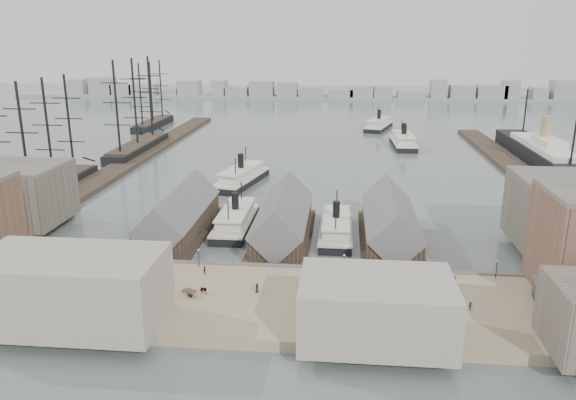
# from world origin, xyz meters

# --- Properties ---
(ground) EXTENTS (900.00, 900.00, 0.00)m
(ground) POSITION_xyz_m (0.00, 0.00, 0.00)
(ground) COLOR #4F5B5A
(ground) RESTS_ON ground
(quay) EXTENTS (180.00, 30.00, 2.00)m
(quay) POSITION_xyz_m (0.00, -20.00, 1.00)
(quay) COLOR gray
(quay) RESTS_ON ground
(seawall) EXTENTS (180.00, 1.20, 2.30)m
(seawall) POSITION_xyz_m (0.00, -5.20, 1.15)
(seawall) COLOR #59544C
(seawall) RESTS_ON ground
(west_wharf) EXTENTS (10.00, 220.00, 1.60)m
(west_wharf) POSITION_xyz_m (-68.00, 100.00, 0.80)
(west_wharf) COLOR #2D231C
(west_wharf) RESTS_ON ground
(east_wharf) EXTENTS (10.00, 180.00, 1.60)m
(east_wharf) POSITION_xyz_m (78.00, 90.00, 0.80)
(east_wharf) COLOR #2D231C
(east_wharf) RESTS_ON ground
(ferry_shed_west) EXTENTS (14.00, 42.00, 12.60)m
(ferry_shed_west) POSITION_xyz_m (-26.00, 16.88, 4.64)
(ferry_shed_west) COLOR #2D231C
(ferry_shed_west) RESTS_ON ground
(ferry_shed_center) EXTENTS (14.00, 42.00, 12.60)m
(ferry_shed_center) POSITION_xyz_m (0.00, 16.88, 4.64)
(ferry_shed_center) COLOR #2D231C
(ferry_shed_center) RESTS_ON ground
(ferry_shed_east) EXTENTS (14.00, 42.00, 12.60)m
(ferry_shed_east) POSITION_xyz_m (26.00, 16.88, 4.64)
(ferry_shed_east) COLOR #2D231C
(ferry_shed_east) RESTS_ON ground
(warehouse_west_back) EXTENTS (26.00, 20.00, 14.00)m
(warehouse_west_back) POSITION_xyz_m (-70.00, 18.00, 9.00)
(warehouse_west_back) COLOR #60564C
(warehouse_west_back) RESTS_ON west_land
(street_bldg_center) EXTENTS (24.00, 16.00, 10.00)m
(street_bldg_center) POSITION_xyz_m (20.00, -32.00, 7.00)
(street_bldg_center) COLOR gray
(street_bldg_center) RESTS_ON quay
(street_bldg_west) EXTENTS (30.00, 16.00, 12.00)m
(street_bldg_west) POSITION_xyz_m (-30.00, -32.00, 8.00)
(street_bldg_west) COLOR gray
(street_bldg_west) RESTS_ON quay
(lamp_post_far_w) EXTENTS (0.44, 0.44, 3.92)m
(lamp_post_far_w) POSITION_xyz_m (-45.00, -7.00, 4.71)
(lamp_post_far_w) COLOR black
(lamp_post_far_w) RESTS_ON quay
(lamp_post_near_w) EXTENTS (0.44, 0.44, 3.92)m
(lamp_post_near_w) POSITION_xyz_m (-15.00, -7.00, 4.71)
(lamp_post_near_w) COLOR black
(lamp_post_near_w) RESTS_ON quay
(lamp_post_near_e) EXTENTS (0.44, 0.44, 3.92)m
(lamp_post_near_e) POSITION_xyz_m (15.00, -7.00, 4.71)
(lamp_post_near_e) COLOR black
(lamp_post_near_e) RESTS_ON quay
(lamp_post_far_e) EXTENTS (0.44, 0.44, 3.92)m
(lamp_post_far_e) POSITION_xyz_m (45.00, -7.00, 4.71)
(lamp_post_far_e) COLOR black
(lamp_post_far_e) RESTS_ON quay
(far_shore) EXTENTS (500.00, 40.00, 15.72)m
(far_shore) POSITION_xyz_m (-2.07, 334.14, 3.91)
(far_shore) COLOR gray
(far_shore) RESTS_ON ground
(ferry_docked_west) EXTENTS (8.46, 28.21, 10.07)m
(ferry_docked_west) POSITION_xyz_m (-13.00, 23.30, 2.36)
(ferry_docked_west) COLOR black
(ferry_docked_west) RESTS_ON ground
(ferry_docked_east) EXTENTS (8.03, 26.76, 9.56)m
(ferry_docked_east) POSITION_xyz_m (13.00, 19.77, 2.24)
(ferry_docked_east) COLOR black
(ferry_docked_east) RESTS_ON ground
(ferry_open_near) EXTENTS (15.78, 32.05, 10.99)m
(ferry_open_near) POSITION_xyz_m (-19.49, 67.61, 2.58)
(ferry_open_near) COLOR black
(ferry_open_near) RESTS_ON ground
(ferry_open_mid) EXTENTS (10.27, 31.45, 11.14)m
(ferry_open_mid) POSITION_xyz_m (41.25, 139.42, 2.61)
(ferry_open_mid) COLOR black
(ferry_open_mid) RESTS_ON ground
(ferry_open_far) EXTENTS (17.42, 31.93, 10.92)m
(ferry_open_far) POSITION_xyz_m (33.03, 186.73, 2.56)
(ferry_open_far) COLOR black
(ferry_open_far) RESTS_ON ground
(sailing_ship_near) EXTENTS (8.75, 60.27, 35.97)m
(sailing_ship_near) POSITION_xyz_m (-77.41, 45.59, 2.64)
(sailing_ship_near) COLOR black
(sailing_ship_near) RESTS_ON ground
(sailing_ship_mid) EXTENTS (9.55, 55.20, 39.28)m
(sailing_ship_mid) POSITION_xyz_m (-72.38, 114.87, 2.81)
(sailing_ship_mid) COLOR black
(sailing_ship_mid) RESTS_ON ground
(sailing_ship_far) EXTENTS (8.45, 46.97, 34.76)m
(sailing_ship_far) POSITION_xyz_m (-88.21, 181.82, 2.51)
(sailing_ship_far) COLOR black
(sailing_ship_far) RESTS_ON ground
(ocean_steamer) EXTENTS (12.63, 92.27, 18.45)m
(ocean_steamer) POSITION_xyz_m (92.00, 110.10, 3.97)
(ocean_steamer) COLOR black
(ocean_steamer) RESTS_ON ground
(tram) EXTENTS (4.40, 10.67, 3.69)m
(tram) POSITION_xyz_m (50.36, -18.12, 3.89)
(tram) COLOR black
(tram) RESTS_ON quay
(horse_cart_left) EXTENTS (4.51, 3.78, 1.50)m
(horse_cart_left) POSITION_xyz_m (-40.84, -11.74, 2.78)
(horse_cart_left) COLOR black
(horse_cart_left) RESTS_ON quay
(horse_cart_center) EXTENTS (4.78, 3.20, 1.48)m
(horse_cart_center) POSITION_xyz_m (-11.87, -19.88, 2.78)
(horse_cart_center) COLOR black
(horse_cart_center) RESTS_ON quay
(horse_cart_right) EXTENTS (4.72, 2.16, 1.53)m
(horse_cart_right) POSITION_xyz_m (18.46, -24.72, 2.79)
(horse_cart_right) COLOR black
(horse_cart_right) RESTS_ON quay
(pedestrian_0) EXTENTS (0.77, 0.71, 1.71)m
(pedestrian_0) POSITION_xyz_m (-54.10, -14.05, 2.86)
(pedestrian_0) COLOR black
(pedestrian_0) RESTS_ON quay
(pedestrian_1) EXTENTS (0.81, 0.94, 1.69)m
(pedestrian_1) POSITION_xyz_m (-37.63, -16.74, 2.84)
(pedestrian_1) COLOR black
(pedestrian_1) RESTS_ON quay
(pedestrian_2) EXTENTS (0.89, 1.22, 1.70)m
(pedestrian_2) POSITION_xyz_m (-28.64, -11.53, 2.85)
(pedestrian_2) COLOR black
(pedestrian_2) RESTS_ON quay
(pedestrian_3) EXTENTS (0.46, 1.04, 1.76)m
(pedestrian_3) POSITION_xyz_m (-19.18, -25.42, 2.88)
(pedestrian_3) COLOR black
(pedestrian_3) RESTS_ON quay
(pedestrian_4) EXTENTS (0.95, 1.05, 1.80)m
(pedestrian_4) POSITION_xyz_m (-1.16, -17.84, 2.90)
(pedestrian_4) COLOR black
(pedestrian_4) RESTS_ON quay
(pedestrian_5) EXTENTS (0.53, 0.67, 1.69)m
(pedestrian_5) POSITION_xyz_m (12.86, -19.12, 2.85)
(pedestrian_5) COLOR black
(pedestrian_5) RESTS_ON quay
(pedestrian_6) EXTENTS (0.78, 0.95, 1.80)m
(pedestrian_6) POSITION_xyz_m (27.81, -8.84, 2.90)
(pedestrian_6) COLOR black
(pedestrian_6) RESTS_ON quay
(pedestrian_7) EXTENTS (1.13, 0.80, 1.59)m
(pedestrian_7) POSITION_xyz_m (37.08, -21.28, 2.79)
(pedestrian_7) COLOR black
(pedestrian_7) RESTS_ON quay
(pedestrian_8) EXTENTS (0.81, 1.05, 1.66)m
(pedestrian_8) POSITION_xyz_m (36.43, -10.41, 2.83)
(pedestrian_8) COLOR black
(pedestrian_8) RESTS_ON quay
(pedestrian_10) EXTENTS (0.91, 1.11, 1.77)m
(pedestrian_10) POSITION_xyz_m (-12.92, -10.57, 2.89)
(pedestrian_10) COLOR black
(pedestrian_10) RESTS_ON quay
(pedestrian_11) EXTENTS (0.95, 0.44, 1.58)m
(pedestrian_11) POSITION_xyz_m (-50.29, -18.94, 2.79)
(pedestrian_11) COLOR black
(pedestrian_11) RESTS_ON quay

